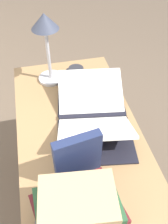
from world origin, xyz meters
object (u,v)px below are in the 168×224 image
(reading_lamp, at_px, (46,34))
(coffee_mug, at_px, (76,75))
(book_standing_upright, at_px, (78,159))
(book_stack_tall, at_px, (78,209))
(open_book, at_px, (93,113))

(reading_lamp, distance_m, coffee_mug, 0.27)
(reading_lamp, bearing_deg, book_standing_upright, -177.81)
(book_stack_tall, xyz_separation_m, reading_lamp, (0.81, -0.01, 0.20))
(reading_lamp, xyz_separation_m, coffee_mug, (-0.05, -0.13, -0.23))
(book_standing_upright, height_order, reading_lamp, reading_lamp)
(book_standing_upright, bearing_deg, coffee_mug, -19.69)
(open_book, height_order, reading_lamp, reading_lamp)
(coffee_mug, bearing_deg, book_standing_upright, 169.42)
(open_book, xyz_separation_m, reading_lamp, (0.35, 0.16, 0.24))
(book_stack_tall, bearing_deg, coffee_mug, -10.78)
(open_book, xyz_separation_m, book_stack_tall, (-0.46, 0.17, 0.05))
(book_stack_tall, relative_size, reading_lamp, 0.80)
(reading_lamp, height_order, coffee_mug, reading_lamp)
(open_book, xyz_separation_m, book_standing_upright, (-0.30, 0.13, 0.08))
(reading_lamp, bearing_deg, coffee_mug, -112.26)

